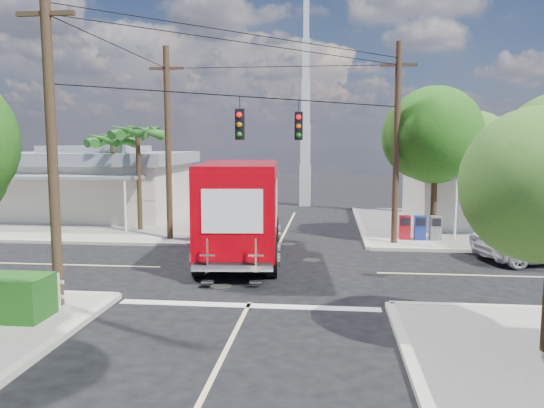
# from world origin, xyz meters

# --- Properties ---
(ground) EXTENTS (120.00, 120.00, 0.00)m
(ground) POSITION_xyz_m (0.00, 0.00, 0.00)
(ground) COLOR black
(ground) RESTS_ON ground
(sidewalk_ne) EXTENTS (14.12, 14.12, 0.14)m
(sidewalk_ne) POSITION_xyz_m (10.88, 10.88, 0.07)
(sidewalk_ne) COLOR gray
(sidewalk_ne) RESTS_ON ground
(sidewalk_nw) EXTENTS (14.12, 14.12, 0.14)m
(sidewalk_nw) POSITION_xyz_m (-10.88, 10.88, 0.07)
(sidewalk_nw) COLOR gray
(sidewalk_nw) RESTS_ON ground
(road_markings) EXTENTS (32.00, 32.00, 0.01)m
(road_markings) POSITION_xyz_m (0.00, -1.47, 0.01)
(road_markings) COLOR beige
(road_markings) RESTS_ON ground
(building_ne) EXTENTS (11.80, 10.20, 4.50)m
(building_ne) POSITION_xyz_m (12.50, 11.97, 2.32)
(building_ne) COLOR beige
(building_ne) RESTS_ON sidewalk_ne
(building_nw) EXTENTS (10.80, 10.20, 4.30)m
(building_nw) POSITION_xyz_m (-12.00, 12.46, 2.22)
(building_nw) COLOR beige
(building_nw) RESTS_ON sidewalk_nw
(radio_tower) EXTENTS (0.80, 0.80, 17.00)m
(radio_tower) POSITION_xyz_m (0.50, 20.00, 5.64)
(radio_tower) COLOR silver
(radio_tower) RESTS_ON ground
(tree_ne_front) EXTENTS (4.21, 4.14, 6.66)m
(tree_ne_front) POSITION_xyz_m (7.21, 6.76, 4.77)
(tree_ne_front) COLOR #422D1C
(tree_ne_front) RESTS_ON sidewalk_ne
(tree_ne_back) EXTENTS (3.77, 3.66, 5.82)m
(tree_ne_back) POSITION_xyz_m (9.81, 8.96, 4.19)
(tree_ne_back) COLOR #422D1C
(tree_ne_back) RESTS_ON sidewalk_ne
(palm_nw_front) EXTENTS (3.01, 3.08, 5.59)m
(palm_nw_front) POSITION_xyz_m (-7.50, 7.50, 5.04)
(palm_nw_front) COLOR #422D1C
(palm_nw_front) RESTS_ON sidewalk_nw
(palm_nw_back) EXTENTS (3.01, 3.08, 5.19)m
(palm_nw_back) POSITION_xyz_m (-9.50, 9.00, 4.67)
(palm_nw_back) COLOR #422D1C
(palm_nw_back) RESTS_ON sidewalk_nw
(utility_poles) EXTENTS (12.00, 10.68, 9.00)m
(utility_poles) POSITION_xyz_m (-1.58, 1.60, 4.67)
(utility_poles) COLOR #473321
(utility_poles) RESTS_ON ground
(vending_boxes) EXTENTS (1.90, 0.50, 1.10)m
(vending_boxes) POSITION_xyz_m (6.50, 6.20, 0.69)
(vending_boxes) COLOR #A40C18
(vending_boxes) RESTS_ON sidewalk_ne
(delivery_truck) EXTENTS (3.57, 9.16, 3.87)m
(delivery_truck) POSITION_xyz_m (-1.21, 1.88, 1.97)
(delivery_truck) COLOR black
(delivery_truck) RESTS_ON ground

